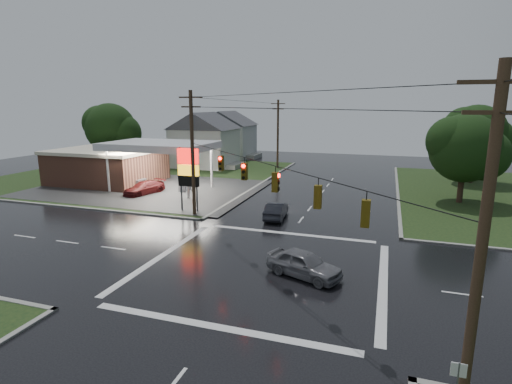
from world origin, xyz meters
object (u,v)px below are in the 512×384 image
(gas_station, at_px, (115,163))
(house_near, at_px, (205,139))
(utility_pole_nw, at_px, (192,152))
(utility_pole_se, at_px, (481,250))
(pylon_sign, at_px, (188,169))
(car_north, at_px, (276,210))
(tree_ne_near, at_px, (467,148))
(house_far, at_px, (228,134))
(car_pump, at_px, (144,188))
(tree_nw_behind, at_px, (111,128))
(car_crossing, at_px, (304,264))
(tree_ne_far, at_px, (477,134))
(utility_pole_n, at_px, (278,133))

(gas_station, distance_m, house_near, 17.07)
(gas_station, xyz_separation_m, utility_pole_nw, (16.18, -10.20, 3.17))
(gas_station, height_order, utility_pole_se, utility_pole_se)
(pylon_sign, relative_size, utility_pole_se, 0.55)
(pylon_sign, distance_m, utility_pole_se, 28.34)
(gas_station, bearing_deg, house_near, 73.83)
(car_north, bearing_deg, tree_ne_near, -150.52)
(pylon_sign, distance_m, tree_ne_near, 27.23)
(pylon_sign, distance_m, house_far, 39.21)
(tree_ne_near, distance_m, car_north, 20.38)
(gas_station, bearing_deg, car_pump, -31.40)
(pylon_sign, relative_size, tree_nw_behind, 0.60)
(car_north, relative_size, car_crossing, 0.97)
(house_near, bearing_deg, car_pump, -83.75)
(utility_pole_nw, bearing_deg, tree_ne_far, 42.59)
(tree_nw_behind, xyz_separation_m, car_crossing, (36.42, -30.41, -5.41))
(gas_station, distance_m, car_pump, 8.38)
(utility_pole_n, height_order, car_north, utility_pole_n)
(house_far, height_order, car_crossing, house_far)
(house_near, xyz_separation_m, tree_nw_behind, (-12.89, -6.01, 1.77))
(gas_station, height_order, utility_pole_n, utility_pole_n)
(utility_pole_nw, relative_size, tree_ne_near, 1.22)
(car_north, xyz_separation_m, car_crossing, (4.77, -11.22, 0.05))
(utility_pole_n, height_order, tree_ne_far, utility_pole_n)
(tree_nw_behind, height_order, tree_ne_near, tree_nw_behind)
(pylon_sign, xyz_separation_m, utility_pole_n, (1.00, 27.50, 1.46))
(tree_ne_far, height_order, car_pump, tree_ne_far)
(tree_ne_far, bearing_deg, tree_ne_near, -104.07)
(tree_nw_behind, distance_m, car_pump, 21.70)
(utility_pole_n, relative_size, car_north, 2.39)
(utility_pole_se, bearing_deg, car_pump, 138.51)
(utility_pole_se, relative_size, utility_pole_n, 1.05)
(car_north, bearing_deg, tree_ne_far, -134.78)
(utility_pole_n, bearing_deg, tree_ne_far, -8.55)
(house_near, xyz_separation_m, car_crossing, (23.53, -36.42, -3.63))
(utility_pole_nw, height_order, utility_pole_n, utility_pole_nw)
(tree_ne_far, bearing_deg, utility_pole_n, 171.45)
(gas_station, xyz_separation_m, tree_nw_behind, (-8.17, 10.29, 3.63))
(gas_station, bearing_deg, tree_ne_near, 3.30)
(tree_nw_behind, xyz_separation_m, tree_ne_near, (47.98, -8.00, -0.62))
(utility_pole_nw, bearing_deg, car_pump, 147.15)
(tree_nw_behind, relative_size, car_north, 2.28)
(tree_nw_behind, height_order, car_north, tree_nw_behind)
(pylon_sign, xyz_separation_m, utility_pole_nw, (1.00, -1.00, 1.71))
(utility_pole_nw, relative_size, utility_pole_n, 1.05)
(tree_ne_far, distance_m, car_pump, 40.73)
(utility_pole_n, bearing_deg, tree_ne_near, -34.10)
(pylon_sign, bearing_deg, utility_pole_se, -45.00)
(gas_station, relative_size, pylon_sign, 4.37)
(utility_pole_nw, bearing_deg, car_north, 10.05)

